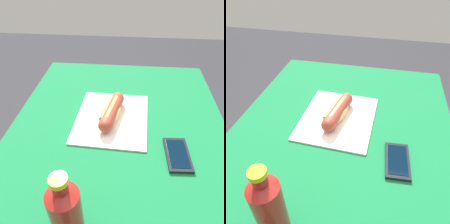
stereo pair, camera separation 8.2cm
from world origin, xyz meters
The scene contains 5 objects.
dining_table centered at (0.00, 0.00, 0.58)m, with size 0.98×0.76×0.74m.
paper_wrapper centered at (0.05, 0.03, 0.74)m, with size 0.31×0.26×0.01m, color white.
hot_dog centered at (0.05, 0.03, 0.77)m, with size 0.21×0.09×0.05m.
cell_phone centered at (-0.11, -0.19, 0.75)m, with size 0.14×0.08×0.01m.
soda_bottle centered at (-0.36, 0.08, 0.83)m, with size 0.07×0.07×0.20m.
Camera 2 is at (-0.57, -0.11, 1.27)m, focal length 36.42 mm.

